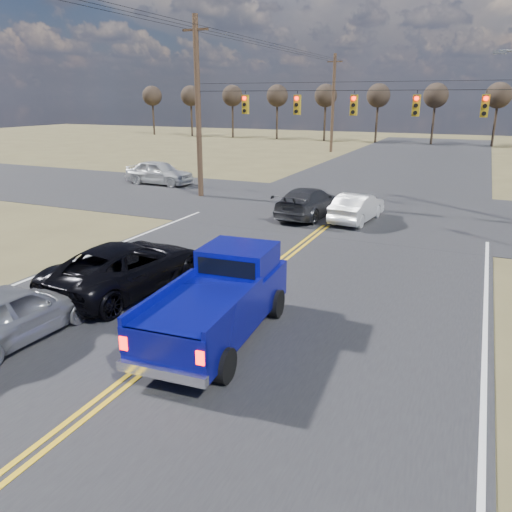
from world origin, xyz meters
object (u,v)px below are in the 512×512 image
at_px(pickup_truck, 220,300).
at_px(cross_car_west, 159,172).
at_px(silver_suv, 10,313).
at_px(white_car_queue, 357,207).
at_px(dgrey_car_queue, 309,202).
at_px(black_suv, 127,266).

bearing_deg(pickup_truck, cross_car_west, 124.28).
xyz_separation_m(silver_suv, white_car_queue, (4.74, 15.63, -0.05)).
distance_m(white_car_queue, dgrey_car_queue, 2.40).
bearing_deg(white_car_queue, dgrey_car_queue, 6.17).
bearing_deg(cross_car_west, pickup_truck, -139.48).
height_order(pickup_truck, dgrey_car_queue, pickup_truck).
distance_m(silver_suv, dgrey_car_queue, 15.80).
bearing_deg(black_suv, pickup_truck, 163.53).
distance_m(black_suv, cross_car_west, 19.74).
height_order(white_car_queue, dgrey_car_queue, dgrey_car_queue).
distance_m(silver_suv, cross_car_west, 22.96).
height_order(silver_suv, dgrey_car_queue, silver_suv).
relative_size(pickup_truck, cross_car_west, 1.14).
distance_m(dgrey_car_queue, cross_car_west, 13.34).
distance_m(silver_suv, black_suv, 3.93).
height_order(black_suv, cross_car_west, cross_car_west).
bearing_deg(silver_suv, white_car_queue, -104.56).
height_order(silver_suv, black_suv, black_suv).
height_order(silver_suv, white_car_queue, silver_suv).
xyz_separation_m(pickup_truck, cross_car_west, (-14.50, 18.36, -0.16)).
xyz_separation_m(pickup_truck, silver_suv, (-4.50, -2.30, -0.25)).
xyz_separation_m(silver_suv, cross_car_west, (-10.00, 20.66, 0.09)).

